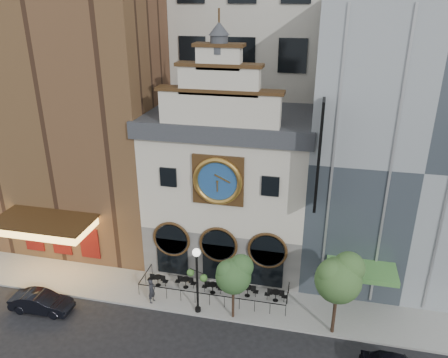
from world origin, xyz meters
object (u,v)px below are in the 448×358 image
object	(u,v)px
bistro_0	(158,280)
bistro_2	(213,288)
pedestrian	(152,291)
car_left	(41,302)
lamppost	(197,274)
bistro_4	(276,295)
tree_left	(234,274)
bistro_1	(186,282)
tree_right	(339,277)
bistro_3	(247,290)

from	to	relation	value
bistro_0	bistro_2	world-z (taller)	same
bistro_2	pedestrian	xyz separation A→B (m)	(-3.93, -1.91, 0.45)
car_left	lamppost	xyz separation A→B (m)	(10.61, 2.16, 2.52)
bistro_0	car_left	xyz separation A→B (m)	(-6.89, -4.30, 0.09)
pedestrian	bistro_4	bearing A→B (deg)	-61.73
bistro_0	tree_left	bearing A→B (deg)	-18.68
bistro_0	car_left	bearing A→B (deg)	-148.04
bistro_1	bistro_4	distance (m)	6.70
tree_right	bistro_4	bearing A→B (deg)	150.45
bistro_1	tree_left	world-z (taller)	tree_left
pedestrian	lamppost	xyz separation A→B (m)	(3.43, -0.26, 2.17)
lamppost	tree_left	distance (m)	2.53
bistro_0	bistro_4	distance (m)	8.81
pedestrian	bistro_1	bearing A→B (deg)	-26.15
bistro_4	tree_right	size ratio (longest dim) A/B	0.27
bistro_0	bistro_1	distance (m)	2.12
car_left	pedestrian	bearing A→B (deg)	-73.25
bistro_4	lamppost	world-z (taller)	lamppost
bistro_4	tree_left	distance (m)	4.54
bistro_4	tree_right	bearing A→B (deg)	-29.55
lamppost	tree_right	distance (m)	9.14
bistro_0	bistro_4	bearing A→B (deg)	1.04
bistro_0	bistro_2	bearing A→B (deg)	0.43
bistro_2	bistro_4	world-z (taller)	same
lamppost	tree_right	bearing A→B (deg)	21.53
lamppost	bistro_4	bearing A→B (deg)	45.60
lamppost	tree_left	bearing A→B (deg)	21.99
tree_left	bistro_4	bearing A→B (deg)	41.31
tree_left	car_left	bearing A→B (deg)	-170.52
bistro_4	car_left	bearing A→B (deg)	-164.15
bistro_3	tree_right	xyz separation A→B (m)	(6.03, -2.35, 3.76)
bistro_4	car_left	world-z (taller)	car_left
bistro_3	pedestrian	world-z (taller)	pedestrian
tree_right	pedestrian	bearing A→B (deg)	179.00
tree_left	lamppost	bearing A→B (deg)	-179.30
bistro_1	pedestrian	xyz separation A→B (m)	(-1.82, -2.09, 0.45)
lamppost	bistro_1	bearing A→B (deg)	145.80
tree_left	tree_right	size ratio (longest dim) A/B	0.82
bistro_0	pedestrian	xyz separation A→B (m)	(0.29, -1.88, 0.45)
bistro_1	tree_left	xyz separation A→B (m)	(4.12, -2.32, 2.98)
lamppost	car_left	bearing A→B (deg)	-147.19
car_left	tree_right	distance (m)	20.13
pedestrian	tree_left	world-z (taller)	tree_left
bistro_2	bistro_0	bearing A→B (deg)	-179.57
bistro_4	car_left	distance (m)	16.31
bistro_4	car_left	size ratio (longest dim) A/B	0.37
bistro_4	bistro_0	bearing A→B (deg)	-178.96
bistro_4	tree_left	world-z (taller)	tree_left
lamppost	pedestrian	bearing A→B (deg)	-162.97
car_left	tree_right	world-z (taller)	tree_right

